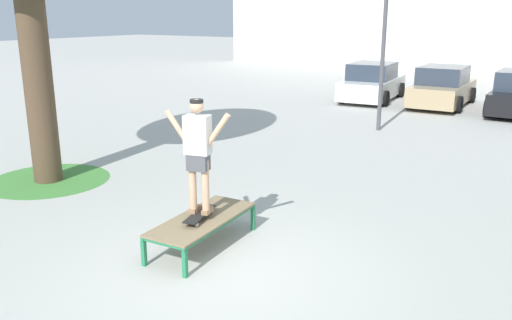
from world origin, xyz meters
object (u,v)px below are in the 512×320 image
object	(u,v)px
skate_box	(202,221)
skateboard	(200,214)
skater	(198,149)
car_white	(372,83)
car_tan	(443,88)

from	to	relation	value
skate_box	skateboard	world-z (taller)	skateboard
skater	skateboard	bearing A→B (deg)	-75.54
skate_box	car_white	bearing A→B (deg)	100.79
car_white	car_tan	bearing A→B (deg)	1.72
skate_box	skateboard	xyz separation A→B (m)	(0.00, -0.06, 0.12)
skateboard	skater	size ratio (longest dim) A/B	0.49
car_tan	skate_box	bearing A→B (deg)	-89.70
skate_box	car_tan	xyz separation A→B (m)	(-0.08, 14.78, 0.28)
skateboard	car_white	bearing A→B (deg)	100.76
skate_box	skater	size ratio (longest dim) A/B	1.14
car_white	skater	bearing A→B (deg)	-79.24
car_white	car_tan	distance (m)	2.72
skate_box	car_white	distance (m)	14.97
car_white	car_tan	world-z (taller)	same
skate_box	car_white	xyz separation A→B (m)	(-2.80, 14.70, 0.28)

